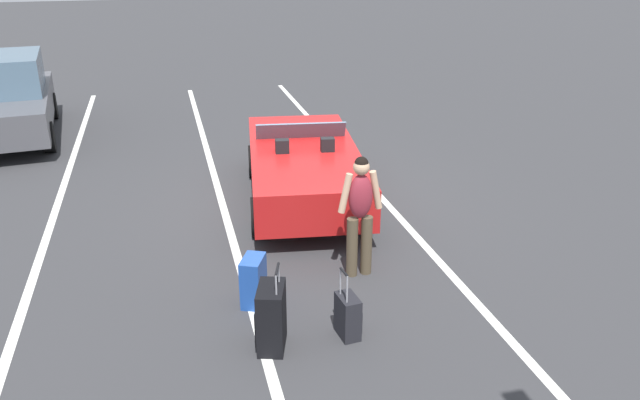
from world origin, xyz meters
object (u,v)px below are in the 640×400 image
suitcase_medium_bright (253,281)px  traveler_person (360,210)px  suitcase_large_black (271,318)px  convertible_car (303,164)px  suitcase_small_carryon (348,316)px  parked_sedan_near (6,98)px

suitcase_medium_bright → traveler_person: (0.38, -1.47, 0.62)m
suitcase_large_black → suitcase_medium_bright: size_ratio=1.58×
suitcase_large_black → traveler_person: (1.31, -1.41, 0.56)m
suitcase_medium_bright → convertible_car: bearing=-88.4°
convertible_car → suitcase_small_carryon: convertible_car is taller
convertible_car → suitcase_large_black: size_ratio=4.43×
suitcase_small_carryon → traveler_person: traveler_person is taller
suitcase_large_black → suitcase_medium_bright: 0.93m
suitcase_medium_bright → traveler_person: size_ratio=0.38×
suitcase_large_black → convertible_car: bearing=-90.7°
suitcase_medium_bright → suitcase_small_carryon: suitcase_small_carryon is taller
traveler_person → suitcase_large_black: bearing=130.4°
convertible_car → suitcase_medium_bright: size_ratio=6.99×
suitcase_medium_bright → traveler_person: bearing=-141.0°
convertible_car → parked_sedan_near: (5.02, 5.57, 0.30)m
convertible_car → suitcase_large_black: convertible_car is taller
suitcase_medium_bright → parked_sedan_near: 9.30m
suitcase_small_carryon → traveler_person: size_ratio=0.51×
suitcase_small_carryon → parked_sedan_near: (9.20, 5.12, 0.64)m
suitcase_large_black → suitcase_medium_bright: (0.93, 0.05, -0.06)m
convertible_car → suitcase_small_carryon: size_ratio=5.17×
suitcase_medium_bright → parked_sedan_near: bearing=-38.7°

